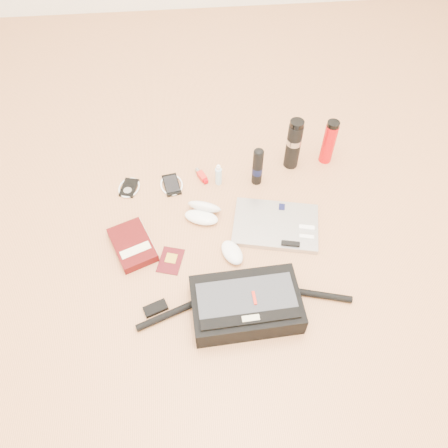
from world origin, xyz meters
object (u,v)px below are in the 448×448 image
object	(u,v)px
laptop	(276,225)
book	(133,245)
thermos_black	(294,144)
messenger_bag	(245,305)
thermos_red	(329,142)

from	to	relation	value
laptop	book	world-z (taller)	book
laptop	book	distance (m)	0.59
thermos_black	laptop	bearing A→B (deg)	-109.95
thermos_black	book	bearing A→B (deg)	-150.71
messenger_bag	thermos_black	bearing A→B (deg)	64.40
book	thermos_red	xyz separation A→B (m)	(0.89, 0.42, 0.09)
messenger_bag	thermos_black	size ratio (longest dim) A/B	3.13
thermos_black	thermos_red	bearing A→B (deg)	5.23
messenger_bag	thermos_black	world-z (taller)	thermos_black
messenger_bag	thermos_red	world-z (taller)	thermos_red
messenger_bag	thermos_red	bearing A→B (deg)	54.66
thermos_red	laptop	bearing A→B (deg)	-128.70
messenger_bag	thermos_red	distance (m)	0.88
messenger_bag	book	distance (m)	0.52
laptop	thermos_red	world-z (taller)	thermos_red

